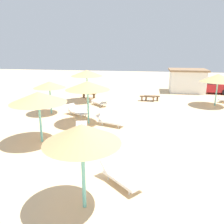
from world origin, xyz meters
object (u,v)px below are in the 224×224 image
Objects in this scene: parasol_1 at (82,134)px; lounger_2 at (100,102)px; bench_0 at (89,95)px; parasol_2 at (87,73)px; lounger_6 at (77,111)px; lounger_3 at (80,133)px; lounger_5 at (110,121)px; bench_2 at (148,98)px; lounger_1 at (120,176)px; parasol_6 at (49,85)px; beach_cabana at (187,80)px; parasol_5 at (88,86)px; parasol_0 at (218,78)px; parasol_3 at (38,97)px; bench_1 at (152,97)px; parked_car at (211,86)px.

parasol_1 is 13.53m from lounger_2.
lounger_2 is 1.20× the size of bench_0.
parasol_2 is 3.25m from lounger_2.
lounger_6 is 6.27m from bench_0.
lounger_5 is at bearing 63.33° from lounger_3.
bench_2 is (2.34, 7.66, 0.03)m from lounger_5.
parasol_6 is at bearing 127.71° from lounger_1.
lounger_2 is 4.86m from bench_2.
lounger_2 is 11.84m from beach_cabana.
lounger_2 is (-0.30, 4.93, -2.29)m from parasol_5.
lounger_2 is (-3.37, 11.61, -0.01)m from lounger_1.
parasol_0 is 12.22m from bench_0.
parasol_5 is at bearing 63.76° from parasol_3.
parasol_0 is 11.84m from parasol_5.
parasol_2 reaches higher than bench_2.
lounger_2 is at bearing 94.22° from lounger_3.
bench_1 and bench_2 have the same top height.
lounger_5 is 1.32× the size of bench_0.
lounger_3 reaches higher than lounger_5.
bench_0 is (-2.14, 7.91, -2.26)m from parasol_5.
parasol_0 is 11.70m from parasol_2.
parasol_5 is 8.69m from bench_2.
beach_cabana is (6.14, 21.26, -1.19)m from parasol_1.
lounger_1 is 20.44m from beach_cabana.
parasol_6 is at bearing 119.29° from parasol_1.
parasol_2 reaches higher than parked_car.
parasol_5 is 1.91× the size of bench_1.
lounger_5 is 0.49× the size of parked_car.
lounger_2 is at bearing -145.12° from parked_car.
parasol_3 reaches higher than lounger_1.
parked_car is at bearing 49.53° from parasol_5.
parasol_1 is at bearing -97.73° from bench_1.
bench_0 is (-3.66, 8.11, 0.03)m from lounger_5.
lounger_2 reaches higher than bench_1.
lounger_6 is (0.52, -4.79, -2.37)m from parasol_2.
parasol_3 is 1.53× the size of lounger_3.
parasol_6 is 1.38× the size of lounger_2.
parasol_5 reaches higher than bench_0.
parasol_5 is 1.16× the size of parasol_6.
parasol_1 is at bearing -70.66° from lounger_6.
parasol_1 is 0.95× the size of parasol_2.
lounger_2 is at bearing -136.39° from beach_cabana.
lounger_2 is at bearing -148.99° from bench_1.
parasol_2 is 9.71m from lounger_3.
parasol_5 is 1.52× the size of lounger_3.
parasol_3 is at bearing -116.24° from parasol_5.
parasol_5 is at bearing 114.73° from lounger_1.
parasol_0 is at bearing 44.23° from lounger_3.
beach_cabana is at bearing 75.33° from lounger_1.
bench_1 is at bearing 68.92° from lounger_3.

